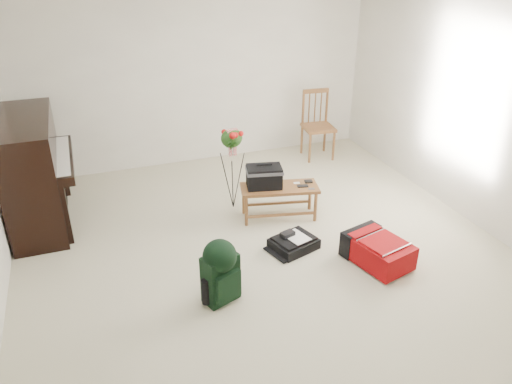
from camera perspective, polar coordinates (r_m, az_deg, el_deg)
name	(u,v)px	position (r m, az deg, el deg)	size (l,w,h in m)	color
floor	(268,257)	(5.22, 1.38, -7.43)	(5.00, 5.50, 0.01)	beige
ceiling	(271,1)	(4.33, 1.76, 20.99)	(5.00, 5.50, 0.01)	white
wall_back	(197,76)	(7.14, -6.75, 13.06)	(5.00, 0.04, 2.50)	white
wall_right	(485,115)	(5.97, 24.72, 7.97)	(0.04, 5.50, 2.50)	white
piano	(35,174)	(6.11, -23.96, 1.89)	(0.71, 1.50, 1.25)	black
bench	(269,181)	(5.68, 1.52, 1.26)	(0.95, 0.54, 0.69)	brown
dining_chair	(317,125)	(7.48, 7.02, 7.57)	(0.47, 0.47, 0.99)	brown
red_suitcase	(375,248)	(5.23, 13.48, -6.26)	(0.58, 0.75, 0.28)	#A60907
black_duffel	(294,243)	(5.34, 4.33, -5.79)	(0.54, 0.48, 0.19)	black
green_backpack	(220,268)	(4.48, -4.10, -8.71)	(0.36, 0.34, 0.62)	black
flower_stand	(232,169)	(5.92, -2.71, 2.63)	(0.38, 0.38, 1.05)	black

